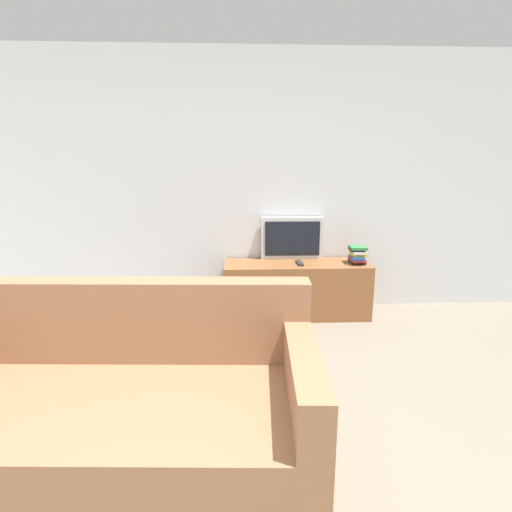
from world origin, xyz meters
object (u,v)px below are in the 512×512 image
object	(u,v)px
tv_stand	(296,289)
book_stack	(357,255)
television	(292,238)
remote_on_stand	(300,263)
couch	(115,413)

from	to	relation	value
tv_stand	book_stack	world-z (taller)	book_stack
television	remote_on_stand	bearing A→B (deg)	-80.33
remote_on_stand	tv_stand	bearing A→B (deg)	110.33
couch	remote_on_stand	bearing A→B (deg)	61.84
couch	tv_stand	bearing A→B (deg)	63.01
television	couch	world-z (taller)	television
couch	remote_on_stand	world-z (taller)	couch
book_stack	couch	bearing A→B (deg)	-131.40
book_stack	remote_on_stand	xyz separation A→B (m)	(-0.57, -0.02, -0.08)
remote_on_stand	couch	bearing A→B (deg)	-121.11
couch	remote_on_stand	size ratio (longest dim) A/B	10.86
couch	television	bearing A→B (deg)	65.74
television	remote_on_stand	size ratio (longest dim) A/B	3.46
tv_stand	book_stack	bearing A→B (deg)	-3.85
tv_stand	remote_on_stand	size ratio (longest dim) A/B	7.73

